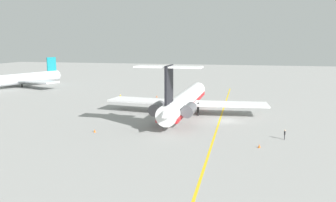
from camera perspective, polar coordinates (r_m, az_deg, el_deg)
ground at (r=72.45m, az=9.65°, el=-3.23°), size 356.97×356.97×0.00m
main_jetliner at (r=76.52m, az=2.71°, el=0.08°), size 41.07×36.60×11.99m
airliner_mid_left at (r=134.51m, az=-23.26°, el=3.34°), size 33.30×33.37×10.16m
ground_crew_near_nose at (r=97.20m, az=-7.84°, el=0.74°), size 0.27×0.43×1.68m
ground_crew_near_tail at (r=60.94m, az=18.64°, el=-5.06°), size 0.42×0.27×1.67m
safety_cone_nose at (r=63.84m, az=-11.97°, el=-4.82°), size 0.40×0.40×0.55m
safety_cone_wingtip at (r=55.43m, az=14.78°, el=-7.16°), size 0.40×0.40×0.55m
safety_cone_tail at (r=101.46m, az=-1.85°, el=0.75°), size 0.40×0.40×0.55m
taxiway_centreline at (r=77.23m, az=8.74°, el=-2.40°), size 92.03×1.76×0.01m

